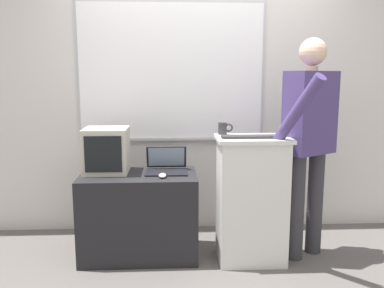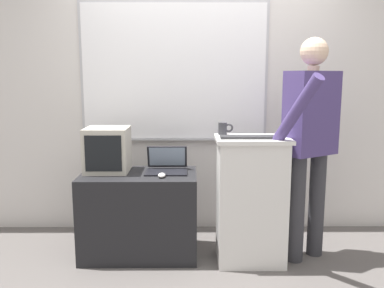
{
  "view_description": "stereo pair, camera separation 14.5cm",
  "coord_description": "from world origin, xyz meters",
  "px_view_note": "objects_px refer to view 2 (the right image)",
  "views": [
    {
      "loc": [
        -0.27,
        -2.78,
        1.49
      ],
      "look_at": [
        -0.1,
        0.49,
        0.94
      ],
      "focal_mm": 38.0,
      "sensor_mm": 36.0,
      "label": 1
    },
    {
      "loc": [
        -0.12,
        -2.78,
        1.49
      ],
      "look_at": [
        -0.1,
        0.49,
        0.94
      ],
      "focal_mm": 38.0,
      "sensor_mm": 36.0,
      "label": 2
    }
  ],
  "objects_px": {
    "lectern_podium": "(251,200)",
    "laptop": "(167,164)",
    "wireless_keyboard": "(250,137)",
    "coffee_mug": "(223,129)",
    "side_desk": "(140,214)",
    "crt_monitor": "(108,150)",
    "person_presenter": "(311,134)",
    "computer_mouse_by_laptop": "(162,175)"
  },
  "relations": [
    {
      "from": "person_presenter",
      "to": "computer_mouse_by_laptop",
      "type": "height_order",
      "value": "person_presenter"
    },
    {
      "from": "crt_monitor",
      "to": "person_presenter",
      "type": "bearing_deg",
      "value": -5.79
    },
    {
      "from": "lectern_podium",
      "to": "wireless_keyboard",
      "type": "bearing_deg",
      "value": -118.13
    },
    {
      "from": "computer_mouse_by_laptop",
      "to": "person_presenter",
      "type": "bearing_deg",
      "value": 2.08
    },
    {
      "from": "person_presenter",
      "to": "computer_mouse_by_laptop",
      "type": "xyz_separation_m",
      "value": [
        -1.18,
        -0.04,
        -0.32
      ]
    },
    {
      "from": "side_desk",
      "to": "coffee_mug",
      "type": "height_order",
      "value": "coffee_mug"
    },
    {
      "from": "side_desk",
      "to": "coffee_mug",
      "type": "xyz_separation_m",
      "value": [
        0.69,
        0.01,
        0.72
      ]
    },
    {
      "from": "person_presenter",
      "to": "crt_monitor",
      "type": "bearing_deg",
      "value": 143.16
    },
    {
      "from": "computer_mouse_by_laptop",
      "to": "crt_monitor",
      "type": "xyz_separation_m",
      "value": [
        -0.46,
        0.21,
        0.17
      ]
    },
    {
      "from": "lectern_podium",
      "to": "coffee_mug",
      "type": "bearing_deg",
      "value": 145.85
    },
    {
      "from": "lectern_podium",
      "to": "person_presenter",
      "type": "height_order",
      "value": "person_presenter"
    },
    {
      "from": "lectern_podium",
      "to": "laptop",
      "type": "relative_size",
      "value": 2.95
    },
    {
      "from": "lectern_podium",
      "to": "computer_mouse_by_laptop",
      "type": "distance_m",
      "value": 0.74
    },
    {
      "from": "lectern_podium",
      "to": "crt_monitor",
      "type": "distance_m",
      "value": 1.25
    },
    {
      "from": "side_desk",
      "to": "laptop",
      "type": "relative_size",
      "value": 2.74
    },
    {
      "from": "side_desk",
      "to": "person_presenter",
      "type": "xyz_separation_m",
      "value": [
        1.37,
        -0.09,
        0.69
      ]
    },
    {
      "from": "side_desk",
      "to": "crt_monitor",
      "type": "xyz_separation_m",
      "value": [
        -0.27,
        0.08,
        0.53
      ]
    },
    {
      "from": "side_desk",
      "to": "computer_mouse_by_laptop",
      "type": "distance_m",
      "value": 0.43
    },
    {
      "from": "lectern_podium",
      "to": "person_presenter",
      "type": "bearing_deg",
      "value": 5.91
    },
    {
      "from": "lectern_podium",
      "to": "coffee_mug",
      "type": "distance_m",
      "value": 0.61
    },
    {
      "from": "person_presenter",
      "to": "wireless_keyboard",
      "type": "xyz_separation_m",
      "value": [
        -0.49,
        -0.1,
        -0.01
      ]
    },
    {
      "from": "computer_mouse_by_laptop",
      "to": "coffee_mug",
      "type": "distance_m",
      "value": 0.62
    },
    {
      "from": "laptop",
      "to": "wireless_keyboard",
      "type": "distance_m",
      "value": 0.76
    },
    {
      "from": "side_desk",
      "to": "person_presenter",
      "type": "distance_m",
      "value": 1.54
    },
    {
      "from": "lectern_podium",
      "to": "crt_monitor",
      "type": "height_order",
      "value": "crt_monitor"
    },
    {
      "from": "side_desk",
      "to": "computer_mouse_by_laptop",
      "type": "height_order",
      "value": "computer_mouse_by_laptop"
    },
    {
      "from": "coffee_mug",
      "to": "laptop",
      "type": "bearing_deg",
      "value": 170.78
    },
    {
      "from": "person_presenter",
      "to": "coffee_mug",
      "type": "xyz_separation_m",
      "value": [
        -0.68,
        0.1,
        0.03
      ]
    },
    {
      "from": "laptop",
      "to": "person_presenter",
      "type": "bearing_deg",
      "value": -8.58
    },
    {
      "from": "side_desk",
      "to": "crt_monitor",
      "type": "relative_size",
      "value": 2.56
    },
    {
      "from": "side_desk",
      "to": "wireless_keyboard",
      "type": "bearing_deg",
      "value": -12.02
    },
    {
      "from": "crt_monitor",
      "to": "laptop",
      "type": "bearing_deg",
      "value": 0.81
    },
    {
      "from": "wireless_keyboard",
      "to": "crt_monitor",
      "type": "relative_size",
      "value": 1.22
    },
    {
      "from": "crt_monitor",
      "to": "side_desk",
      "type": "bearing_deg",
      "value": -16.67
    },
    {
      "from": "wireless_keyboard",
      "to": "crt_monitor",
      "type": "distance_m",
      "value": 1.18
    },
    {
      "from": "laptop",
      "to": "wireless_keyboard",
      "type": "bearing_deg",
      "value": -22.75
    },
    {
      "from": "lectern_podium",
      "to": "wireless_keyboard",
      "type": "distance_m",
      "value": 0.52
    },
    {
      "from": "laptop",
      "to": "computer_mouse_by_laptop",
      "type": "height_order",
      "value": "laptop"
    },
    {
      "from": "crt_monitor",
      "to": "coffee_mug",
      "type": "xyz_separation_m",
      "value": [
        0.96,
        -0.07,
        0.19
      ]
    },
    {
      "from": "wireless_keyboard",
      "to": "coffee_mug",
      "type": "distance_m",
      "value": 0.27
    },
    {
      "from": "person_presenter",
      "to": "crt_monitor",
      "type": "xyz_separation_m",
      "value": [
        -1.64,
        0.17,
        -0.16
      ]
    },
    {
      "from": "side_desk",
      "to": "crt_monitor",
      "type": "bearing_deg",
      "value": 163.33
    }
  ]
}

